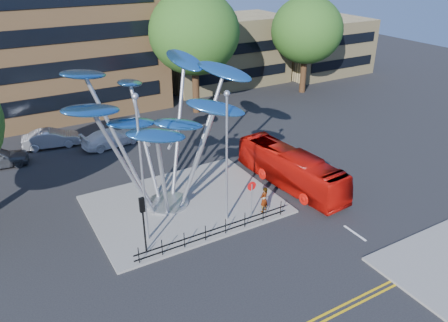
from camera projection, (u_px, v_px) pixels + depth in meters
ground at (246, 249)px, 24.79m from camera, size 120.00×120.00×0.00m
traffic_island at (184, 204)px, 28.97m from camera, size 12.00×9.00×0.15m
double_yellow_near at (316, 319)px, 20.12m from camera, size 40.00×0.12×0.01m
low_building_near at (224, 51)px, 53.54m from camera, size 15.00×8.00×8.00m
low_building_far at (322, 46)px, 58.51m from camera, size 12.00×8.00×7.00m
tree_right at (194, 33)px, 41.95m from camera, size 8.80×8.80×12.11m
tree_far at (307, 30)px, 48.66m from camera, size 8.00×8.00×10.81m
leaf_sculpture at (159, 107)px, 26.03m from camera, size 12.72×9.54×9.51m
street_lamp_left at (141, 158)px, 23.13m from camera, size 0.36×0.36×8.80m
street_lamp_right at (227, 147)px, 25.10m from camera, size 0.36×0.36×8.30m
traffic_light_island at (143, 213)px, 23.33m from camera, size 0.28×0.18×3.42m
no_entry_sign_island at (252, 193)px, 26.84m from camera, size 0.60×0.10×2.45m
pedestrian_railing_front at (216, 231)px, 25.42m from camera, size 10.00×0.06×1.00m
red_bus at (291, 169)px, 30.88m from camera, size 2.97×9.67×2.65m
pedestrian at (264, 200)px, 27.68m from camera, size 0.73×0.59×1.74m
parked_car_mid at (51, 138)px, 37.19m from camera, size 4.87×2.38×1.54m
parked_car_right at (111, 138)px, 37.46m from camera, size 5.28×2.77×1.46m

